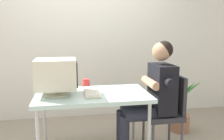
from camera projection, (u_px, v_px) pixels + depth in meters
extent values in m
cube|color=silver|center=(102.00, 25.00, 3.91)|extent=(8.00, 0.10, 3.00)
cylinder|color=#B7B7BC|center=(149.00, 135.00, 2.49)|extent=(0.04, 0.04, 0.70)
cylinder|color=#B7B7BC|center=(44.00, 120.00, 2.88)|extent=(0.04, 0.04, 0.70)
cylinder|color=#B7B7BC|center=(133.00, 115.00, 3.08)|extent=(0.04, 0.04, 0.70)
cube|color=silver|center=(92.00, 95.00, 2.62)|extent=(1.23, 0.73, 0.04)
cylinder|color=beige|center=(57.00, 94.00, 2.53)|extent=(0.27, 0.27, 0.02)
cylinder|color=beige|center=(57.00, 91.00, 2.53)|extent=(0.06, 0.06, 0.05)
cube|color=beige|center=(56.00, 74.00, 2.50)|extent=(0.42, 0.35, 0.31)
cube|color=black|center=(77.00, 73.00, 2.53)|extent=(0.01, 0.29, 0.25)
cube|color=beige|center=(91.00, 92.00, 2.61)|extent=(0.16, 0.45, 0.02)
cube|color=beige|center=(91.00, 91.00, 2.60)|extent=(0.14, 0.41, 0.01)
cylinder|color=#4C4C51|center=(182.00, 139.00, 2.71)|extent=(0.03, 0.03, 0.42)
cylinder|color=#4C4C51|center=(143.00, 129.00, 2.98)|extent=(0.03, 0.03, 0.42)
cylinder|color=#4C4C51|center=(169.00, 127.00, 3.04)|extent=(0.03, 0.03, 0.42)
cube|color=#2D2D33|center=(162.00, 115.00, 2.80)|extent=(0.40, 0.40, 0.06)
cube|color=#2D2D33|center=(178.00, 94.00, 2.79)|extent=(0.04, 0.36, 0.43)
cube|color=black|center=(162.00, 88.00, 2.75)|extent=(0.22, 0.40, 0.55)
sphere|color=#A57A5B|center=(161.00, 52.00, 2.67)|extent=(0.21, 0.21, 0.21)
sphere|color=black|center=(164.00, 50.00, 2.67)|extent=(0.20, 0.20, 0.20)
cylinder|color=#262838|center=(145.00, 115.00, 2.66)|extent=(0.46, 0.14, 0.14)
cylinder|color=#262838|center=(140.00, 110.00, 2.84)|extent=(0.46, 0.14, 0.14)
cylinder|color=#262838|center=(124.00, 137.00, 2.67)|extent=(0.11, 0.11, 0.50)
cylinder|color=#262838|center=(121.00, 131.00, 2.84)|extent=(0.11, 0.11, 0.50)
cylinder|color=black|center=(169.00, 82.00, 2.50)|extent=(0.09, 0.14, 0.09)
cylinder|color=black|center=(154.00, 74.00, 2.94)|extent=(0.09, 0.14, 0.09)
cylinder|color=#A57A5B|center=(150.00, 83.00, 2.71)|extent=(0.09, 0.40, 0.09)
cylinder|color=#9E6647|center=(179.00, 123.00, 3.43)|extent=(0.28, 0.28, 0.23)
cylinder|color=brown|center=(180.00, 105.00, 3.39)|extent=(0.04, 0.04, 0.28)
cone|color=#337C31|center=(190.00, 89.00, 3.37)|extent=(0.38, 0.09, 0.28)
cone|color=#337C31|center=(179.00, 88.00, 3.49)|extent=(0.15, 0.38, 0.28)
cone|color=#337C31|center=(172.00, 88.00, 3.42)|extent=(0.29, 0.31, 0.33)
cone|color=#337C31|center=(175.00, 92.00, 3.26)|extent=(0.35, 0.26, 0.30)
cone|color=#337C31|center=(187.00, 90.00, 3.24)|extent=(0.15, 0.34, 0.35)
cylinder|color=red|center=(86.00, 83.00, 2.86)|extent=(0.08, 0.08, 0.11)
torus|color=red|center=(86.00, 82.00, 2.90)|extent=(0.07, 0.01, 0.07)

